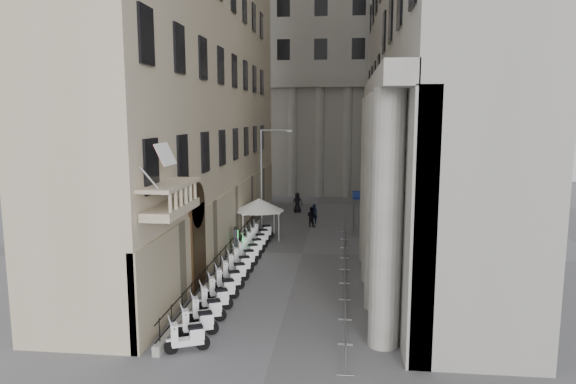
% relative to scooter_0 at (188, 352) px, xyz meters
% --- Properties ---
extents(far_building, '(22.00, 10.00, 30.00)m').
position_rel_scooter_0_xyz_m(far_building, '(3.23, 43.41, 15.00)').
color(far_building, '#A4A29B').
rests_on(far_building, ground).
extents(iron_fence, '(0.30, 28.00, 1.40)m').
position_rel_scooter_0_xyz_m(iron_fence, '(-1.07, 13.41, 0.00)').
color(iron_fence, black).
rests_on(iron_fence, ground).
extents(blue_awning, '(1.60, 3.00, 3.00)m').
position_rel_scooter_0_xyz_m(blue_awning, '(7.38, 21.41, 0.00)').
color(blue_awning, navy).
rests_on(blue_awning, ground).
extents(flag, '(1.00, 1.40, 8.20)m').
position_rel_scooter_0_xyz_m(flag, '(-0.77, 0.41, 0.00)').
color(flag, '#9E0C11').
rests_on(flag, ground).
extents(scooter_0, '(1.51, 1.07, 1.50)m').
position_rel_scooter_0_xyz_m(scooter_0, '(0.00, 0.00, 0.00)').
color(scooter_0, white).
rests_on(scooter_0, ground).
extents(scooter_1, '(1.51, 1.07, 1.50)m').
position_rel_scooter_0_xyz_m(scooter_1, '(0.00, 1.41, 0.00)').
color(scooter_1, white).
rests_on(scooter_1, ground).
extents(scooter_2, '(1.51, 1.07, 1.50)m').
position_rel_scooter_0_xyz_m(scooter_2, '(0.00, 2.81, 0.00)').
color(scooter_2, white).
rests_on(scooter_2, ground).
extents(scooter_3, '(1.51, 1.07, 1.50)m').
position_rel_scooter_0_xyz_m(scooter_3, '(0.00, 4.22, 0.00)').
color(scooter_3, white).
rests_on(scooter_3, ground).
extents(scooter_4, '(1.51, 1.07, 1.50)m').
position_rel_scooter_0_xyz_m(scooter_4, '(0.00, 5.63, 0.00)').
color(scooter_4, white).
rests_on(scooter_4, ground).
extents(scooter_5, '(1.51, 1.07, 1.50)m').
position_rel_scooter_0_xyz_m(scooter_5, '(0.00, 7.03, 0.00)').
color(scooter_5, white).
rests_on(scooter_5, ground).
extents(scooter_6, '(1.51, 1.07, 1.50)m').
position_rel_scooter_0_xyz_m(scooter_6, '(0.00, 8.44, 0.00)').
color(scooter_6, white).
rests_on(scooter_6, ground).
extents(scooter_7, '(1.51, 1.07, 1.50)m').
position_rel_scooter_0_xyz_m(scooter_7, '(0.00, 9.85, 0.00)').
color(scooter_7, white).
rests_on(scooter_7, ground).
extents(scooter_8, '(1.51, 1.07, 1.50)m').
position_rel_scooter_0_xyz_m(scooter_8, '(0.00, 11.25, 0.00)').
color(scooter_8, white).
rests_on(scooter_8, ground).
extents(scooter_9, '(1.51, 1.07, 1.50)m').
position_rel_scooter_0_xyz_m(scooter_9, '(0.00, 12.66, 0.00)').
color(scooter_9, white).
rests_on(scooter_9, ground).
extents(scooter_10, '(1.51, 1.07, 1.50)m').
position_rel_scooter_0_xyz_m(scooter_10, '(0.00, 14.07, 0.00)').
color(scooter_10, white).
rests_on(scooter_10, ground).
extents(scooter_11, '(1.51, 1.07, 1.50)m').
position_rel_scooter_0_xyz_m(scooter_11, '(0.00, 15.47, 0.00)').
color(scooter_11, white).
rests_on(scooter_11, ground).
extents(scooter_12, '(1.51, 1.07, 1.50)m').
position_rel_scooter_0_xyz_m(scooter_12, '(0.00, 16.88, 0.00)').
color(scooter_12, white).
rests_on(scooter_12, ground).
extents(scooter_13, '(1.51, 1.07, 1.50)m').
position_rel_scooter_0_xyz_m(scooter_13, '(0.00, 18.29, 0.00)').
color(scooter_13, white).
rests_on(scooter_13, ground).
extents(barrier_0, '(0.60, 2.40, 1.10)m').
position_rel_scooter_0_xyz_m(barrier_0, '(6.00, -0.03, 0.00)').
color(barrier_0, '#96999D').
rests_on(barrier_0, ground).
extents(barrier_1, '(0.60, 2.40, 1.10)m').
position_rel_scooter_0_xyz_m(barrier_1, '(6.00, 2.47, 0.00)').
color(barrier_1, '#96999D').
rests_on(barrier_1, ground).
extents(barrier_2, '(0.60, 2.40, 1.10)m').
position_rel_scooter_0_xyz_m(barrier_2, '(6.00, 4.97, 0.00)').
color(barrier_2, '#96999D').
rests_on(barrier_2, ground).
extents(barrier_3, '(0.60, 2.40, 1.10)m').
position_rel_scooter_0_xyz_m(barrier_3, '(6.00, 7.47, 0.00)').
color(barrier_3, '#96999D').
rests_on(barrier_3, ground).
extents(barrier_4, '(0.60, 2.40, 1.10)m').
position_rel_scooter_0_xyz_m(barrier_4, '(6.00, 9.97, 0.00)').
color(barrier_4, '#96999D').
rests_on(barrier_4, ground).
extents(barrier_5, '(0.60, 2.40, 1.10)m').
position_rel_scooter_0_xyz_m(barrier_5, '(6.00, 12.47, 0.00)').
color(barrier_5, '#96999D').
rests_on(barrier_5, ground).
extents(barrier_6, '(0.60, 2.40, 1.10)m').
position_rel_scooter_0_xyz_m(barrier_6, '(6.00, 14.97, 0.00)').
color(barrier_6, '#96999D').
rests_on(barrier_6, ground).
extents(barrier_7, '(0.60, 2.40, 1.10)m').
position_rel_scooter_0_xyz_m(barrier_7, '(6.00, 17.47, 0.00)').
color(barrier_7, '#96999D').
rests_on(barrier_7, ground).
extents(barrier_8, '(0.60, 2.40, 1.10)m').
position_rel_scooter_0_xyz_m(barrier_8, '(6.00, 19.97, 0.00)').
color(barrier_8, '#96999D').
rests_on(barrier_8, ground).
extents(security_tent, '(3.66, 3.66, 2.97)m').
position_rel_scooter_0_xyz_m(security_tent, '(0.10, 18.28, 2.48)').
color(security_tent, white).
rests_on(security_tent, ground).
extents(street_lamp, '(2.58, 0.27, 7.89)m').
position_rel_scooter_0_xyz_m(street_lamp, '(-0.36, 22.05, 4.69)').
color(street_lamp, '#95989D').
rests_on(street_lamp, ground).
extents(info_kiosk, '(0.44, 0.91, 1.85)m').
position_rel_scooter_0_xyz_m(info_kiosk, '(-0.96, 13.48, 0.93)').
color(info_kiosk, black).
rests_on(info_kiosk, ground).
extents(pedestrian_a, '(0.70, 0.58, 1.65)m').
position_rel_scooter_0_xyz_m(pedestrian_a, '(3.44, 24.13, 0.83)').
color(pedestrian_a, '#0E1B38').
rests_on(pedestrian_a, ground).
extents(pedestrian_b, '(1.01, 0.95, 1.65)m').
position_rel_scooter_0_xyz_m(pedestrian_b, '(3.33, 22.90, 0.83)').
color(pedestrian_b, black).
rests_on(pedestrian_b, ground).
extents(pedestrian_c, '(0.99, 0.72, 1.86)m').
position_rel_scooter_0_xyz_m(pedestrian_c, '(1.62, 28.98, 0.93)').
color(pedestrian_c, black).
rests_on(pedestrian_c, ground).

